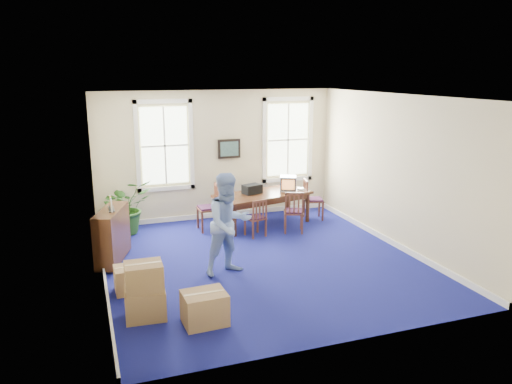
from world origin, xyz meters
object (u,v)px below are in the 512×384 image
object	(u,v)px
crt_tv	(288,183)
cardboard_boxes	(159,284)
chair_near_left	(255,217)
man	(229,224)
potted_plant	(126,207)
conference_table	(263,209)
credenza	(112,237)

from	to	relation	value
crt_tv	cardboard_boxes	xyz separation A→B (m)	(-3.76, -3.81, -0.50)
chair_near_left	cardboard_boxes	world-z (taller)	cardboard_boxes
chair_near_left	man	size ratio (longest dim) A/B	0.47
potted_plant	conference_table	bearing A→B (deg)	-7.24
crt_tv	credenza	world-z (taller)	crt_tv
potted_plant	crt_tv	bearing A→B (deg)	-5.21
crt_tv	cardboard_boxes	distance (m)	5.37
crt_tv	chair_near_left	distance (m)	1.51
chair_near_left	credenza	xyz separation A→B (m)	(-3.14, -0.56, 0.07)
potted_plant	cardboard_boxes	xyz separation A→B (m)	(0.11, -4.16, -0.17)
man	potted_plant	world-z (taller)	man
conference_table	chair_near_left	bearing A→B (deg)	-134.36
chair_near_left	potted_plant	distance (m)	2.97
cardboard_boxes	conference_table	bearing A→B (deg)	50.67
conference_table	man	xyz separation A→B (m)	(-1.62, -2.63, 0.55)
potted_plant	cardboard_boxes	bearing A→B (deg)	-88.54
conference_table	cardboard_boxes	world-z (taller)	cardboard_boxes
conference_table	potted_plant	distance (m)	3.22
conference_table	crt_tv	distance (m)	0.89
chair_near_left	man	xyz separation A→B (m)	(-1.15, -1.85, 0.50)
conference_table	credenza	xyz separation A→B (m)	(-3.61, -1.34, 0.12)
man	credenza	world-z (taller)	man
conference_table	crt_tv	world-z (taller)	crt_tv
man	cardboard_boxes	distance (m)	1.90
potted_plant	cardboard_boxes	world-z (taller)	potted_plant
credenza	crt_tv	bearing A→B (deg)	37.24
crt_tv	potted_plant	size ratio (longest dim) A/B	0.34
crt_tv	potted_plant	xyz separation A→B (m)	(-3.86, 0.35, -0.34)
cardboard_boxes	potted_plant	bearing A→B (deg)	91.46
conference_table	crt_tv	xyz separation A→B (m)	(0.68, 0.05, 0.57)
conference_table	credenza	world-z (taller)	credenza
conference_table	credenza	size ratio (longest dim) A/B	1.77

